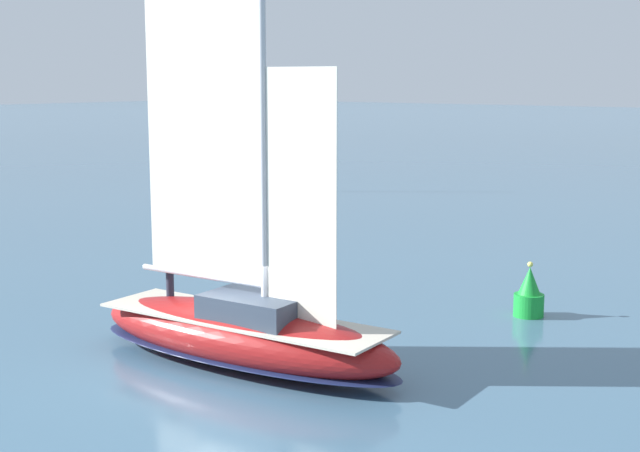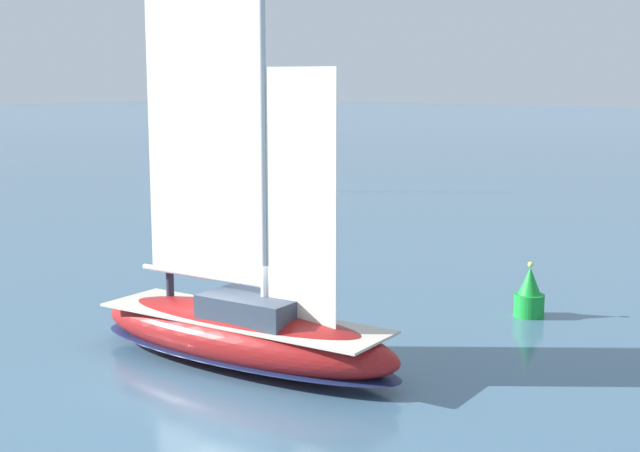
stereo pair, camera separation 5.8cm
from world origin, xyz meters
The scene contains 4 objects.
ground_plane centered at (0.00, 0.00, 0.00)m, with size 400.00×400.00×0.00m, color #42667F.
sailboat_main centered at (0.01, 0.00, 0.96)m, with size 8.78×3.15×11.83m.
sailboat_moored_outer_mooring centered at (-23.92, 22.86, 0.68)m, with size 4.53×7.56×10.07m.
channel_buoy centered at (3.47, 8.34, 0.62)m, with size 0.87×0.87×1.61m.
Camera 2 is at (14.24, -14.95, 6.78)m, focal length 50.00 mm.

